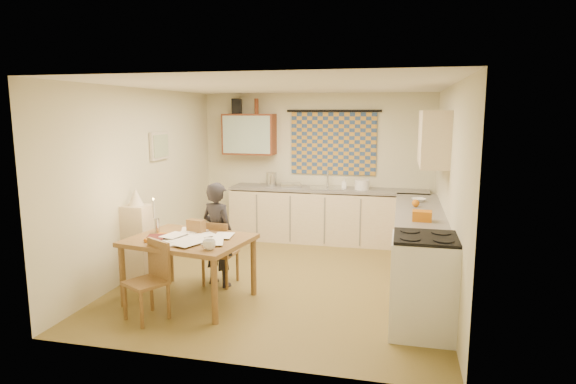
% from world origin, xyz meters
% --- Properties ---
extents(floor, '(4.00, 4.50, 0.02)m').
position_xyz_m(floor, '(0.00, 0.00, -0.01)').
color(floor, brown).
rests_on(floor, ground).
extents(ceiling, '(4.00, 4.50, 0.02)m').
position_xyz_m(ceiling, '(0.00, 0.00, 2.51)').
color(ceiling, white).
rests_on(ceiling, floor).
extents(wall_back, '(4.00, 0.02, 2.50)m').
position_xyz_m(wall_back, '(0.00, 2.26, 1.25)').
color(wall_back, beige).
rests_on(wall_back, floor).
extents(wall_front, '(4.00, 0.02, 2.50)m').
position_xyz_m(wall_front, '(0.00, -2.26, 1.25)').
color(wall_front, beige).
rests_on(wall_front, floor).
extents(wall_left, '(0.02, 4.50, 2.50)m').
position_xyz_m(wall_left, '(-2.01, 0.00, 1.25)').
color(wall_left, beige).
rests_on(wall_left, floor).
extents(wall_right, '(0.02, 4.50, 2.50)m').
position_xyz_m(wall_right, '(2.01, 0.00, 1.25)').
color(wall_right, beige).
rests_on(wall_right, floor).
extents(window_blind, '(1.45, 0.03, 1.05)m').
position_xyz_m(window_blind, '(0.30, 2.22, 1.65)').
color(window_blind, navy).
rests_on(window_blind, wall_back).
extents(curtain_rod, '(1.60, 0.04, 0.04)m').
position_xyz_m(curtain_rod, '(0.30, 2.20, 2.20)').
color(curtain_rod, black).
rests_on(curtain_rod, wall_back).
extents(wall_cabinet, '(0.90, 0.34, 0.70)m').
position_xyz_m(wall_cabinet, '(-1.15, 2.08, 1.80)').
color(wall_cabinet, '#5C2814').
rests_on(wall_cabinet, wall_back).
extents(wall_cabinet_glass, '(0.84, 0.02, 0.64)m').
position_xyz_m(wall_cabinet_glass, '(-1.15, 1.91, 1.80)').
color(wall_cabinet_glass, '#99B2A5').
rests_on(wall_cabinet_glass, wall_back).
extents(upper_cabinet_right, '(0.34, 1.30, 0.70)m').
position_xyz_m(upper_cabinet_right, '(1.83, 0.55, 1.85)').
color(upper_cabinet_right, '#CCB58E').
rests_on(upper_cabinet_right, wall_right).
extents(framed_print, '(0.04, 0.50, 0.40)m').
position_xyz_m(framed_print, '(-1.97, 0.40, 1.70)').
color(framed_print, beige).
rests_on(framed_print, wall_left).
extents(print_canvas, '(0.01, 0.42, 0.32)m').
position_xyz_m(print_canvas, '(-1.95, 0.40, 1.70)').
color(print_canvas, beige).
rests_on(print_canvas, wall_left).
extents(counter_back, '(3.30, 0.62, 0.92)m').
position_xyz_m(counter_back, '(0.26, 1.95, 0.45)').
color(counter_back, '#CCB58E').
rests_on(counter_back, floor).
extents(counter_right, '(0.62, 2.95, 0.92)m').
position_xyz_m(counter_right, '(1.70, 0.28, 0.45)').
color(counter_right, '#CCB58E').
rests_on(counter_right, floor).
extents(stove, '(0.64, 0.64, 0.99)m').
position_xyz_m(stove, '(1.70, -1.23, 0.50)').
color(stove, white).
rests_on(stove, floor).
extents(sink, '(0.64, 0.57, 0.10)m').
position_xyz_m(sink, '(0.24, 1.95, 0.88)').
color(sink, silver).
rests_on(sink, counter_back).
extents(tap, '(0.04, 0.04, 0.28)m').
position_xyz_m(tap, '(0.23, 2.13, 1.06)').
color(tap, silver).
rests_on(tap, counter_back).
extents(dish_rack, '(0.42, 0.39, 0.06)m').
position_xyz_m(dish_rack, '(-0.38, 1.95, 0.95)').
color(dish_rack, silver).
rests_on(dish_rack, counter_back).
extents(kettle, '(0.20, 0.20, 0.24)m').
position_xyz_m(kettle, '(-0.72, 1.95, 1.04)').
color(kettle, silver).
rests_on(kettle, counter_back).
extents(mixing_bowl, '(0.31, 0.31, 0.16)m').
position_xyz_m(mixing_bowl, '(0.83, 1.95, 1.00)').
color(mixing_bowl, white).
rests_on(mixing_bowl, counter_back).
extents(soap_bottle, '(0.08, 0.08, 0.17)m').
position_xyz_m(soap_bottle, '(0.53, 2.00, 1.00)').
color(soap_bottle, white).
rests_on(soap_bottle, counter_back).
extents(bowl, '(0.29, 0.29, 0.05)m').
position_xyz_m(bowl, '(1.70, 1.04, 0.94)').
color(bowl, white).
rests_on(bowl, counter_right).
extents(orange_bag, '(0.23, 0.17, 0.12)m').
position_xyz_m(orange_bag, '(1.70, -0.23, 0.98)').
color(orange_bag, '#C1660D').
rests_on(orange_bag, counter_right).
extents(fruit_orange, '(0.10, 0.10, 0.10)m').
position_xyz_m(fruit_orange, '(1.65, 0.63, 0.97)').
color(fruit_orange, '#C1660D').
rests_on(fruit_orange, counter_right).
extents(speaker, '(0.20, 0.23, 0.26)m').
position_xyz_m(speaker, '(-1.37, 2.08, 2.28)').
color(speaker, black).
rests_on(speaker, wall_cabinet).
extents(bottle_green, '(0.08, 0.08, 0.26)m').
position_xyz_m(bottle_green, '(-1.33, 2.08, 2.28)').
color(bottle_green, '#195926').
rests_on(bottle_green, wall_cabinet).
extents(bottle_brown, '(0.09, 0.09, 0.26)m').
position_xyz_m(bottle_brown, '(-1.01, 2.08, 2.28)').
color(bottle_brown, '#5C2814').
rests_on(bottle_brown, wall_cabinet).
extents(dining_table, '(1.47, 1.21, 0.75)m').
position_xyz_m(dining_table, '(-0.91, -0.99, 0.38)').
color(dining_table, brown).
rests_on(dining_table, floor).
extents(chair_far, '(0.41, 0.41, 0.84)m').
position_xyz_m(chair_far, '(-0.77, -0.40, 0.26)').
color(chair_far, brown).
rests_on(chair_far, floor).
extents(chair_near, '(0.51, 0.51, 0.83)m').
position_xyz_m(chair_near, '(-1.13, -1.56, 0.26)').
color(chair_near, brown).
rests_on(chair_near, floor).
extents(person, '(0.71, 0.66, 1.32)m').
position_xyz_m(person, '(-0.77, -0.43, 0.66)').
color(person, black).
rests_on(person, floor).
extents(shelf_stand, '(0.32, 0.30, 1.00)m').
position_xyz_m(shelf_stand, '(-1.84, -0.52, 0.50)').
color(shelf_stand, '#CCB58E').
rests_on(shelf_stand, floor).
extents(lampshade, '(0.20, 0.20, 0.22)m').
position_xyz_m(lampshade, '(-1.84, -0.52, 1.11)').
color(lampshade, beige).
rests_on(lampshade, shelf_stand).
extents(letter_rack, '(0.24, 0.15, 0.16)m').
position_xyz_m(letter_rack, '(-0.93, -0.73, 0.83)').
color(letter_rack, brown).
rests_on(letter_rack, dining_table).
extents(mug, '(0.18, 0.18, 0.11)m').
position_xyz_m(mug, '(-0.50, -1.38, 0.80)').
color(mug, white).
rests_on(mug, dining_table).
extents(magazine, '(0.35, 0.38, 0.03)m').
position_xyz_m(magazine, '(-1.37, -1.13, 0.76)').
color(magazine, maroon).
rests_on(magazine, dining_table).
extents(book, '(0.19, 0.24, 0.02)m').
position_xyz_m(book, '(-1.34, -0.99, 0.76)').
color(book, '#C1660D').
rests_on(book, dining_table).
extents(orange_box, '(0.14, 0.13, 0.04)m').
position_xyz_m(orange_box, '(-1.25, -1.26, 0.77)').
color(orange_box, '#C1660D').
rests_on(orange_box, dining_table).
extents(eyeglasses, '(0.14, 0.06, 0.02)m').
position_xyz_m(eyeglasses, '(-0.82, -1.32, 0.76)').
color(eyeglasses, black).
rests_on(eyeglasses, dining_table).
extents(candle_holder, '(0.06, 0.06, 0.18)m').
position_xyz_m(candle_holder, '(-1.38, -0.85, 0.84)').
color(candle_holder, silver).
rests_on(candle_holder, dining_table).
extents(candle, '(0.03, 0.03, 0.22)m').
position_xyz_m(candle, '(-1.41, -0.86, 1.04)').
color(candle, white).
rests_on(candle, dining_table).
extents(candle_flame, '(0.02, 0.02, 0.02)m').
position_xyz_m(candle_flame, '(-1.41, -0.86, 1.16)').
color(candle_flame, '#FFCC66').
rests_on(candle_flame, dining_table).
extents(papers, '(0.88, 0.94, 0.03)m').
position_xyz_m(papers, '(-0.86, -1.03, 0.76)').
color(papers, white).
rests_on(papers, dining_table).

